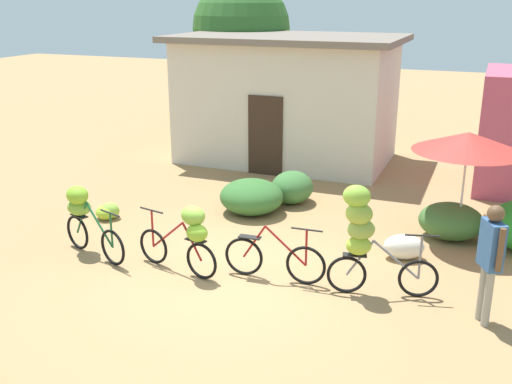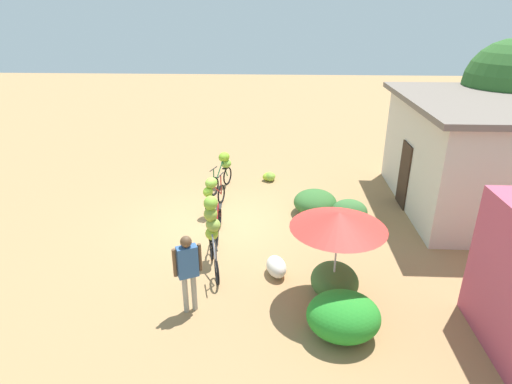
{
  "view_description": "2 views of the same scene",
  "coord_description": "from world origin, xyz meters",
  "px_view_note": "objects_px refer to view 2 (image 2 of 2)",
  "views": [
    {
      "loc": [
        3.71,
        -8.06,
        4.34
      ],
      "look_at": [
        0.17,
        0.78,
        1.2
      ],
      "focal_mm": 41.98,
      "sensor_mm": 36.0,
      "label": 1
    },
    {
      "loc": [
        10.9,
        1.62,
        5.72
      ],
      "look_at": [
        -0.15,
        1.09,
        0.92
      ],
      "focal_mm": 29.82,
      "sensor_mm": 36.0,
      "label": 2
    }
  ],
  "objects_px": {
    "bicycle_by_shop": "(212,226)",
    "person_vendor": "(188,266)",
    "market_umbrella": "(339,220)",
    "bicycle_center_loaded": "(218,224)",
    "bicycle_near_pile": "(212,191)",
    "bicycle_leftmost": "(224,166)",
    "banana_pile_on_ground": "(269,177)",
    "tree_behind_building": "(509,86)",
    "building_low": "(463,154)",
    "produce_sack": "(276,267)"
  },
  "relations": [
    {
      "from": "tree_behind_building",
      "to": "produce_sack",
      "type": "distance_m",
      "value": 10.34
    },
    {
      "from": "bicycle_near_pile",
      "to": "produce_sack",
      "type": "height_order",
      "value": "bicycle_near_pile"
    },
    {
      "from": "building_low",
      "to": "banana_pile_on_ground",
      "type": "xyz_separation_m",
      "value": [
        -1.86,
        -5.83,
        -1.55
      ]
    },
    {
      "from": "tree_behind_building",
      "to": "banana_pile_on_ground",
      "type": "xyz_separation_m",
      "value": [
        0.35,
        -7.87,
        -3.22
      ]
    },
    {
      "from": "bicycle_near_pile",
      "to": "person_vendor",
      "type": "distance_m",
      "value": 4.51
    },
    {
      "from": "building_low",
      "to": "tree_behind_building",
      "type": "xyz_separation_m",
      "value": [
        -2.21,
        2.04,
        1.68
      ]
    },
    {
      "from": "bicycle_leftmost",
      "to": "produce_sack",
      "type": "relative_size",
      "value": 2.27
    },
    {
      "from": "building_low",
      "to": "bicycle_leftmost",
      "type": "distance_m",
      "value": 7.54
    },
    {
      "from": "bicycle_near_pile",
      "to": "person_vendor",
      "type": "height_order",
      "value": "person_vendor"
    },
    {
      "from": "bicycle_leftmost",
      "to": "bicycle_near_pile",
      "type": "distance_m",
      "value": 2.1
    },
    {
      "from": "bicycle_by_shop",
      "to": "person_vendor",
      "type": "xyz_separation_m",
      "value": [
        1.76,
        -0.23,
        0.04
      ]
    },
    {
      "from": "person_vendor",
      "to": "tree_behind_building",
      "type": "bearing_deg",
      "value": 129.15
    },
    {
      "from": "bicycle_by_shop",
      "to": "banana_pile_on_ground",
      "type": "xyz_separation_m",
      "value": [
        -5.5,
        1.26,
        -0.88
      ]
    },
    {
      "from": "banana_pile_on_ground",
      "to": "produce_sack",
      "type": "height_order",
      "value": "produce_sack"
    },
    {
      "from": "bicycle_leftmost",
      "to": "banana_pile_on_ground",
      "type": "bearing_deg",
      "value": 113.12
    },
    {
      "from": "market_umbrella",
      "to": "bicycle_center_loaded",
      "type": "height_order",
      "value": "market_umbrella"
    },
    {
      "from": "banana_pile_on_ground",
      "to": "produce_sack",
      "type": "relative_size",
      "value": 0.89
    },
    {
      "from": "bicycle_center_loaded",
      "to": "bicycle_near_pile",
      "type": "bearing_deg",
      "value": -165.68
    },
    {
      "from": "bicycle_center_loaded",
      "to": "produce_sack",
      "type": "height_order",
      "value": "bicycle_center_loaded"
    },
    {
      "from": "building_low",
      "to": "market_umbrella",
      "type": "relative_size",
      "value": 2.89
    },
    {
      "from": "banana_pile_on_ground",
      "to": "produce_sack",
      "type": "bearing_deg",
      "value": 2.59
    },
    {
      "from": "market_umbrella",
      "to": "banana_pile_on_ground",
      "type": "distance_m",
      "value": 7.1
    },
    {
      "from": "tree_behind_building",
      "to": "market_umbrella",
      "type": "height_order",
      "value": "tree_behind_building"
    },
    {
      "from": "bicycle_near_pile",
      "to": "bicycle_by_shop",
      "type": "xyz_separation_m",
      "value": [
        2.73,
        0.4,
        0.3
      ]
    },
    {
      "from": "market_umbrella",
      "to": "bicycle_by_shop",
      "type": "relative_size",
      "value": 1.19
    },
    {
      "from": "tree_behind_building",
      "to": "produce_sack",
      "type": "height_order",
      "value": "tree_behind_building"
    },
    {
      "from": "building_low",
      "to": "person_vendor",
      "type": "xyz_separation_m",
      "value": [
        5.4,
        -7.31,
        -0.63
      ]
    },
    {
      "from": "tree_behind_building",
      "to": "bicycle_near_pile",
      "type": "relative_size",
      "value": 2.99
    },
    {
      "from": "tree_behind_building",
      "to": "bicycle_by_shop",
      "type": "relative_size",
      "value": 2.82
    },
    {
      "from": "building_low",
      "to": "bicycle_near_pile",
      "type": "height_order",
      "value": "building_low"
    },
    {
      "from": "tree_behind_building",
      "to": "market_umbrella",
      "type": "relative_size",
      "value": 2.37
    },
    {
      "from": "bicycle_by_shop",
      "to": "person_vendor",
      "type": "height_order",
      "value": "person_vendor"
    },
    {
      "from": "market_umbrella",
      "to": "banana_pile_on_ground",
      "type": "xyz_separation_m",
      "value": [
        -6.72,
        -1.47,
        -1.73
      ]
    },
    {
      "from": "building_low",
      "to": "market_umbrella",
      "type": "distance_m",
      "value": 6.53
    },
    {
      "from": "market_umbrella",
      "to": "bicycle_leftmost",
      "type": "xyz_separation_m",
      "value": [
        -6.06,
        -3.03,
        -1.12
      ]
    },
    {
      "from": "bicycle_leftmost",
      "to": "bicycle_by_shop",
      "type": "relative_size",
      "value": 0.92
    },
    {
      "from": "market_umbrella",
      "to": "banana_pile_on_ground",
      "type": "bearing_deg",
      "value": -167.66
    },
    {
      "from": "banana_pile_on_ground",
      "to": "bicycle_by_shop",
      "type": "bearing_deg",
      "value": -12.89
    },
    {
      "from": "bicycle_center_loaded",
      "to": "person_vendor",
      "type": "xyz_separation_m",
      "value": [
        3.14,
        -0.17,
        0.71
      ]
    },
    {
      "from": "market_umbrella",
      "to": "produce_sack",
      "type": "height_order",
      "value": "market_umbrella"
    },
    {
      "from": "market_umbrella",
      "to": "bicycle_center_loaded",
      "type": "distance_m",
      "value": 4.11
    },
    {
      "from": "bicycle_leftmost",
      "to": "person_vendor",
      "type": "bearing_deg",
      "value": 0.63
    },
    {
      "from": "person_vendor",
      "to": "market_umbrella",
      "type": "bearing_deg",
      "value": 100.26
    },
    {
      "from": "banana_pile_on_ground",
      "to": "produce_sack",
      "type": "xyz_separation_m",
      "value": [
        5.91,
        0.27,
        0.07
      ]
    },
    {
      "from": "tree_behind_building",
      "to": "bicycle_leftmost",
      "type": "xyz_separation_m",
      "value": [
        1.02,
        -9.42,
        -2.62
      ]
    },
    {
      "from": "bicycle_center_loaded",
      "to": "produce_sack",
      "type": "relative_size",
      "value": 2.4
    },
    {
      "from": "building_low",
      "to": "person_vendor",
      "type": "height_order",
      "value": "building_low"
    },
    {
      "from": "banana_pile_on_ground",
      "to": "building_low",
      "type": "bearing_deg",
      "value": 72.32
    },
    {
      "from": "bicycle_leftmost",
      "to": "bicycle_center_loaded",
      "type": "relative_size",
      "value": 0.94
    },
    {
      "from": "bicycle_center_loaded",
      "to": "banana_pile_on_ground",
      "type": "bearing_deg",
      "value": 162.29
    }
  ]
}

